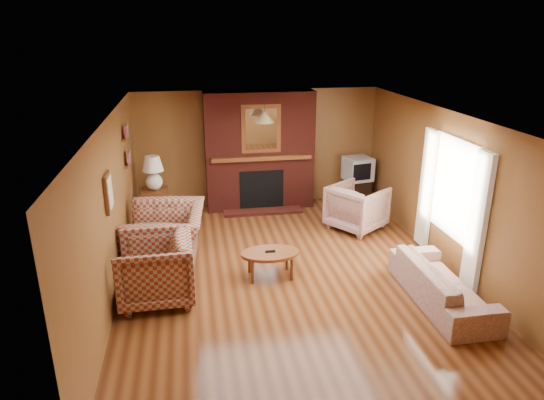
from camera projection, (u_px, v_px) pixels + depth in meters
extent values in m
plane|color=#4C2410|center=(288.00, 273.00, 7.48)|extent=(6.50, 6.50, 0.00)
plane|color=white|center=(290.00, 118.00, 6.67)|extent=(6.50, 6.50, 0.00)
plane|color=brown|center=(258.00, 148.00, 10.09)|extent=(6.50, 0.00, 6.50)
plane|color=brown|center=(368.00, 327.00, 4.06)|extent=(6.50, 0.00, 6.50)
plane|color=brown|center=(112.00, 210.00, 6.68)|extent=(0.00, 6.50, 6.50)
plane|color=brown|center=(448.00, 190.00, 7.48)|extent=(0.00, 6.50, 6.50)
cube|color=#521912|center=(260.00, 151.00, 9.86)|extent=(2.20, 0.50, 2.40)
cube|color=black|center=(262.00, 189.00, 9.90)|extent=(0.90, 0.06, 0.80)
cube|color=#521912|center=(263.00, 211.00, 9.89)|extent=(1.60, 0.35, 0.06)
cube|color=brown|center=(262.00, 158.00, 9.64)|extent=(2.00, 0.18, 0.08)
cube|color=brown|center=(261.00, 129.00, 9.47)|extent=(0.78, 0.05, 0.95)
cube|color=white|center=(261.00, 129.00, 9.44)|extent=(0.62, 0.02, 0.80)
cube|color=silver|center=(477.00, 223.00, 6.64)|extent=(0.08, 0.35, 2.00)
cube|color=silver|center=(427.00, 189.00, 8.03)|extent=(0.08, 0.35, 2.00)
cube|color=white|center=(454.00, 188.00, 7.25)|extent=(0.03, 1.10, 1.50)
cube|color=brown|center=(128.00, 163.00, 8.40)|extent=(0.06, 0.55, 0.04)
cube|color=brown|center=(125.00, 138.00, 8.25)|extent=(0.06, 0.55, 0.04)
cube|color=brown|center=(108.00, 193.00, 6.29)|extent=(0.04, 0.40, 0.50)
cube|color=beige|center=(110.00, 192.00, 6.29)|extent=(0.01, 0.32, 0.42)
cylinder|color=black|center=(265.00, 106.00, 8.87)|extent=(0.01, 0.01, 0.35)
cone|color=tan|center=(265.00, 118.00, 8.94)|extent=(0.36, 0.36, 0.18)
imported|color=maroon|center=(166.00, 236.00, 7.68)|extent=(1.32, 1.48, 0.89)
imported|color=maroon|center=(155.00, 269.00, 6.61)|extent=(1.04, 1.01, 0.93)
imported|color=#BFB694|center=(442.00, 283.00, 6.60)|extent=(0.75, 1.91, 0.56)
imported|color=#BFB694|center=(357.00, 207.00, 9.00)|extent=(1.27, 1.27, 0.84)
ellipsoid|color=brown|center=(270.00, 253.00, 7.25)|extent=(0.88, 0.55, 0.05)
cube|color=black|center=(270.00, 251.00, 7.24)|extent=(0.15, 0.05, 0.02)
cylinder|color=brown|center=(287.00, 259.00, 7.53)|extent=(0.05, 0.05, 0.36)
cylinder|color=brown|center=(249.00, 262.00, 7.43)|extent=(0.05, 0.05, 0.36)
cylinder|color=brown|center=(292.00, 269.00, 7.20)|extent=(0.05, 0.05, 0.36)
cylinder|color=brown|center=(252.00, 273.00, 7.10)|extent=(0.05, 0.05, 0.36)
cube|color=brown|center=(156.00, 206.00, 9.31)|extent=(0.52, 0.52, 0.66)
sphere|color=silver|center=(154.00, 182.00, 9.15)|extent=(0.32, 0.32, 0.32)
cylinder|color=black|center=(153.00, 173.00, 9.08)|extent=(0.03, 0.03, 0.10)
cone|color=white|center=(152.00, 163.00, 9.02)|extent=(0.40, 0.40, 0.28)
cube|color=black|center=(356.00, 192.00, 10.32)|extent=(0.52, 0.47, 0.54)
cube|color=#AAACB2|center=(358.00, 169.00, 10.15)|extent=(0.61, 0.59, 0.48)
cube|color=black|center=(362.00, 172.00, 9.90)|extent=(0.40, 0.09, 0.34)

